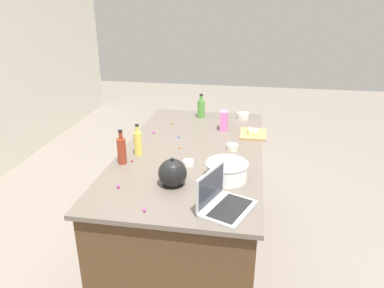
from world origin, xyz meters
name	(u,v)px	position (x,y,z in m)	size (l,w,h in m)	color
ground_plane	(192,246)	(0.00, 0.00, 0.00)	(12.00, 12.00, 0.00)	slate
island_counter	(192,201)	(0.00, 0.00, 0.45)	(1.99, 1.06, 0.90)	#4C331E
laptop	(222,201)	(-0.78, -0.30, 0.95)	(0.37, 0.33, 0.22)	#B7B7BC
mixing_bowl_large	(227,170)	(-0.43, -0.30, 0.96)	(0.27, 0.27, 0.12)	white
bottle_olive	(201,108)	(0.80, 0.05, 0.99)	(0.07, 0.07, 0.23)	#4C8C38
bottle_oil	(138,143)	(-0.15, 0.38, 1.00)	(0.06, 0.06, 0.24)	#DBC64C
bottle_soy	(122,150)	(-0.31, 0.44, 1.00)	(0.06, 0.06, 0.25)	maroon
kettle	(173,173)	(-0.56, 0.03, 0.98)	(0.21, 0.18, 0.20)	black
cutting_board	(253,134)	(0.40, -0.45, 0.91)	(0.27, 0.22, 0.02)	#AD7F4C
butter_stick_left	(256,132)	(0.38, -0.48, 0.94)	(0.11, 0.04, 0.04)	#F4E58C
butter_stick_right	(250,131)	(0.39, -0.43, 0.94)	(0.11, 0.04, 0.04)	#F4E58C
ramekin_small	(188,163)	(-0.27, -0.02, 0.92)	(0.07, 0.07, 0.04)	white
ramekin_medium	(232,147)	(0.06, -0.30, 0.92)	(0.09, 0.09, 0.04)	beige
ramekin_wide	(243,116)	(0.83, -0.35, 0.93)	(0.11, 0.11, 0.05)	beige
candy_bag	(224,121)	(0.49, -0.20, 0.99)	(0.09, 0.06, 0.17)	pink
candy_0	(179,137)	(0.23, 0.15, 0.91)	(0.02, 0.02, 0.02)	blue
candy_1	(132,161)	(-0.28, 0.39, 0.91)	(0.02, 0.02, 0.02)	red
candy_2	(154,132)	(0.30, 0.38, 0.91)	(0.02, 0.02, 0.02)	#CC3399
candy_3	(172,123)	(0.58, 0.29, 0.91)	(0.02, 0.02, 0.02)	orange
candy_4	(229,175)	(-0.39, -0.31, 0.91)	(0.02, 0.02, 0.02)	blue
candy_5	(144,210)	(-0.88, 0.11, 0.91)	(0.02, 0.02, 0.02)	#CC3399
candy_6	(119,186)	(-0.66, 0.35, 0.91)	(0.02, 0.02, 0.02)	#CC3399
candy_7	(179,147)	(0.02, 0.10, 0.91)	(0.02, 0.02, 0.02)	orange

